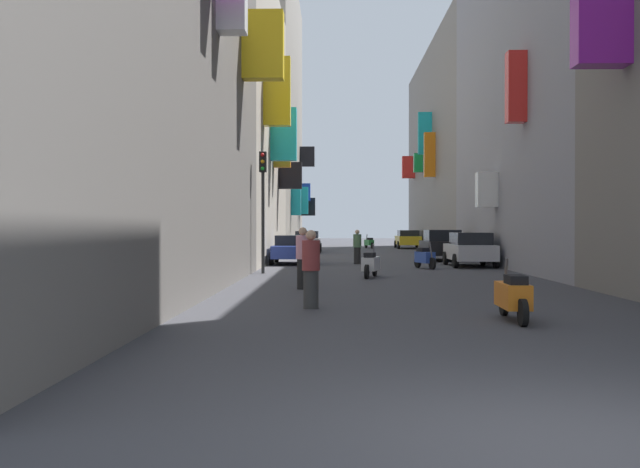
# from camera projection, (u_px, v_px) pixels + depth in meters

# --- Properties ---
(ground_plane) EXTENTS (140.00, 140.00, 0.00)m
(ground_plane) POSITION_uv_depth(u_px,v_px,m) (373.00, 261.00, 35.50)
(ground_plane) COLOR #38383D
(building_left_mid_a) EXTENTS (7.27, 16.32, 14.23)m
(building_left_mid_a) POSITION_uv_depth(u_px,v_px,m) (216.00, 121.00, 35.38)
(building_left_mid_a) COLOR #B2A899
(building_left_mid_a) RESTS_ON ground
(building_left_mid_b) EXTENTS (7.34, 22.05, 21.18)m
(building_left_mid_b) POSITION_uv_depth(u_px,v_px,m) (257.00, 114.00, 54.54)
(building_left_mid_b) COLOR gray
(building_left_mid_b) RESTS_ON ground
(building_right_mid_a) EXTENTS (6.86, 19.66, 16.52)m
(building_right_mid_a) POSITION_uv_depth(u_px,v_px,m) (567.00, 74.00, 29.85)
(building_right_mid_a) COLOR gray
(building_right_mid_a) RESTS_ON ground
(building_right_mid_b) EXTENTS (7.07, 25.57, 15.06)m
(building_right_mid_b) POSITION_uv_depth(u_px,v_px,m) (467.00, 150.00, 52.47)
(building_right_mid_b) COLOR slate
(building_right_mid_b) RESTS_ON ground
(parked_car_blue) EXTENTS (1.90, 4.02, 1.33)m
(parked_car_blue) POSITION_uv_depth(u_px,v_px,m) (293.00, 248.00, 32.58)
(parked_car_blue) COLOR navy
(parked_car_blue) RESTS_ON ground
(parked_car_silver) EXTENTS (1.86, 3.99, 1.48)m
(parked_car_silver) POSITION_uv_depth(u_px,v_px,m) (470.00, 249.00, 30.32)
(parked_car_silver) COLOR #B7B7BC
(parked_car_silver) RESTS_ON ground
(parked_car_black) EXTENTS (2.02, 3.99, 1.57)m
(parked_car_black) POSITION_uv_depth(u_px,v_px,m) (442.00, 245.00, 35.90)
(parked_car_black) COLOR black
(parked_car_black) RESTS_ON ground
(parked_car_grey) EXTENTS (1.90, 4.02, 1.44)m
(parked_car_grey) POSITION_uv_depth(u_px,v_px,m) (307.00, 241.00, 47.18)
(parked_car_grey) COLOR slate
(parked_car_grey) RESTS_ON ground
(parked_car_yellow) EXTENTS (1.92, 4.39, 1.46)m
(parked_car_yellow) POSITION_uv_depth(u_px,v_px,m) (408.00, 239.00, 55.99)
(parked_car_yellow) COLOR gold
(parked_car_yellow) RESTS_ON ground
(scooter_white) EXTENTS (0.70, 1.95, 1.13)m
(scooter_white) POSITION_uv_depth(u_px,v_px,m) (371.00, 264.00, 23.72)
(scooter_white) COLOR silver
(scooter_white) RESTS_ON ground
(scooter_orange) EXTENTS (0.47, 1.98, 1.13)m
(scooter_orange) POSITION_uv_depth(u_px,v_px,m) (513.00, 296.00, 12.76)
(scooter_orange) COLOR orange
(scooter_orange) RESTS_ON ground
(scooter_black) EXTENTS (0.73, 1.77, 1.13)m
(scooter_black) POSITION_uv_depth(u_px,v_px,m) (316.00, 244.00, 51.68)
(scooter_black) COLOR black
(scooter_black) RESTS_ON ground
(scooter_blue) EXTENTS (0.77, 1.73, 1.13)m
(scooter_blue) POSITION_uv_depth(u_px,v_px,m) (425.00, 257.00, 28.81)
(scooter_blue) COLOR #2D4CAD
(scooter_blue) RESTS_ON ground
(scooter_green) EXTENTS (0.76, 1.87, 1.13)m
(scooter_green) POSITION_uv_depth(u_px,v_px,m) (369.00, 243.00, 55.91)
(scooter_green) COLOR #287F3D
(scooter_green) RESTS_ON ground
(pedestrian_crossing) EXTENTS (0.40, 0.40, 1.59)m
(pedestrian_crossing) POSITION_uv_depth(u_px,v_px,m) (357.00, 247.00, 32.38)
(pedestrian_crossing) COLOR #252525
(pedestrian_crossing) RESTS_ON ground
(pedestrian_near_left) EXTENTS (0.48, 0.48, 1.71)m
(pedestrian_near_left) POSITION_uv_depth(u_px,v_px,m) (303.00, 258.00, 19.28)
(pedestrian_near_left) COLOR black
(pedestrian_near_left) RESTS_ON ground
(pedestrian_near_right) EXTENTS (0.49, 0.49, 1.65)m
(pedestrian_near_right) POSITION_uv_depth(u_px,v_px,m) (311.00, 269.00, 14.69)
(pedestrian_near_right) COLOR #373737
(pedestrian_near_right) RESTS_ON ground
(traffic_light_near_corner) EXTENTS (0.26, 0.34, 4.49)m
(traffic_light_near_corner) POSITION_uv_depth(u_px,v_px,m) (263.00, 191.00, 25.76)
(traffic_light_near_corner) COLOR #2D2D2D
(traffic_light_near_corner) RESTS_ON ground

